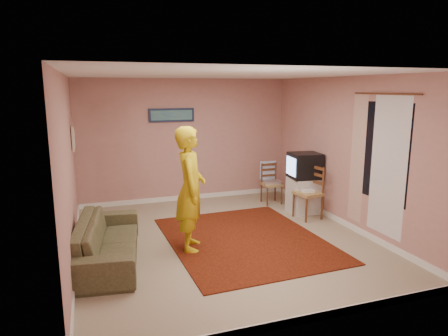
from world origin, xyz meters
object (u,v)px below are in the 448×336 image
object	(u,v)px
tv_cabinet	(304,195)
sofa	(108,240)
person	(190,189)
chair_a	(272,179)
chair_b	(308,187)
crt_tv	(305,166)

from	to	relation	value
tv_cabinet	sofa	bearing A→B (deg)	-163.83
person	sofa	bearing A→B (deg)	107.53
chair_a	sofa	size ratio (longest dim) A/B	0.22
chair_a	person	xyz separation A→B (m)	(-2.21, -1.81, 0.42)
chair_b	sofa	world-z (taller)	chair_b
sofa	chair_b	bearing A→B (deg)	-70.94
tv_cabinet	chair_b	world-z (taller)	chair_b
tv_cabinet	person	distance (m)	2.80
chair_b	crt_tv	bearing A→B (deg)	154.79
tv_cabinet	person	world-z (taller)	person
tv_cabinet	sofa	size ratio (longest dim) A/B	0.34
chair_b	person	world-z (taller)	person
crt_tv	chair_b	bearing A→B (deg)	-102.27
chair_a	chair_b	bearing A→B (deg)	-79.20
tv_cabinet	chair_b	size ratio (longest dim) A/B	1.29
tv_cabinet	chair_a	distance (m)	0.85
tv_cabinet	chair_b	distance (m)	0.45
crt_tv	chair_a	world-z (taller)	crt_tv
tv_cabinet	chair_a	size ratio (longest dim) A/B	1.51
chair_a	person	distance (m)	2.89
crt_tv	chair_a	size ratio (longest dim) A/B	1.33
crt_tv	person	xyz separation A→B (m)	(-2.52, -1.04, -0.00)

